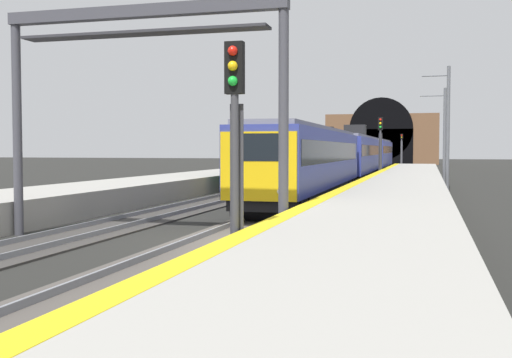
{
  "coord_description": "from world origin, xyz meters",
  "views": [
    {
      "loc": [
        -17.19,
        -5.72,
        2.68
      ],
      "look_at": [
        5.75,
        0.58,
        1.55
      ],
      "focal_mm": 44.02,
      "sensor_mm": 36.0,
      "label": 1
    }
  ],
  "objects_px": {
    "train_adjacent_platform": "(307,153)",
    "catenary_mast_far": "(448,127)",
    "railway_signal_mid": "(380,143)",
    "train_main_approaching": "(354,156)",
    "catenary_mast_near": "(444,135)",
    "overhead_signal_gantry": "(142,63)",
    "railway_signal_near": "(235,136)",
    "railway_signal_far": "(402,148)"
  },
  "relations": [
    {
      "from": "railway_signal_mid",
      "to": "catenary_mast_far",
      "type": "distance_m",
      "value": 11.25
    },
    {
      "from": "train_adjacent_platform",
      "to": "railway_signal_far",
      "type": "xyz_separation_m",
      "value": [
        39.65,
        -6.63,
        0.57
      ]
    },
    {
      "from": "catenary_mast_near",
      "to": "railway_signal_far",
      "type": "bearing_deg",
      "value": 6.47
    },
    {
      "from": "train_main_approaching",
      "to": "railway_signal_near",
      "type": "distance_m",
      "value": 38.54
    },
    {
      "from": "overhead_signal_gantry",
      "to": "train_adjacent_platform",
      "type": "bearing_deg",
      "value": 3.53
    },
    {
      "from": "train_adjacent_platform",
      "to": "catenary_mast_far",
      "type": "distance_m",
      "value": 17.41
    },
    {
      "from": "overhead_signal_gantry",
      "to": "catenary_mast_near",
      "type": "bearing_deg",
      "value": -15.18
    },
    {
      "from": "overhead_signal_gantry",
      "to": "catenary_mast_far",
      "type": "xyz_separation_m",
      "value": [
        25.32,
        -9.25,
        -1.11
      ]
    },
    {
      "from": "train_adjacent_platform",
      "to": "catenary_mast_near",
      "type": "relative_size",
      "value": 5.38
    },
    {
      "from": "train_main_approaching",
      "to": "train_adjacent_platform",
      "type": "height_order",
      "value": "train_adjacent_platform"
    },
    {
      "from": "overhead_signal_gantry",
      "to": "catenary_mast_near",
      "type": "height_order",
      "value": "catenary_mast_near"
    },
    {
      "from": "railway_signal_near",
      "to": "railway_signal_mid",
      "type": "distance_m",
      "value": 40.02
    },
    {
      "from": "railway_signal_near",
      "to": "catenary_mast_far",
      "type": "distance_m",
      "value": 30.4
    },
    {
      "from": "railway_signal_far",
      "to": "overhead_signal_gantry",
      "type": "height_order",
      "value": "overhead_signal_gantry"
    },
    {
      "from": "catenary_mast_near",
      "to": "catenary_mast_far",
      "type": "relative_size",
      "value": 0.93
    },
    {
      "from": "railway_signal_near",
      "to": "catenary_mast_near",
      "type": "height_order",
      "value": "catenary_mast_near"
    },
    {
      "from": "train_adjacent_platform",
      "to": "railway_signal_mid",
      "type": "bearing_deg",
      "value": 66.49
    },
    {
      "from": "railway_signal_near",
      "to": "railway_signal_far",
      "type": "distance_m",
      "value": 82.48
    },
    {
      "from": "train_main_approaching",
      "to": "railway_signal_mid",
      "type": "bearing_deg",
      "value": 128.08
    },
    {
      "from": "train_main_approaching",
      "to": "railway_signal_far",
      "type": "xyz_separation_m",
      "value": [
        44.0,
        -1.93,
        0.75
      ]
    },
    {
      "from": "train_main_approaching",
      "to": "railway_signal_near",
      "type": "relative_size",
      "value": 12.5
    },
    {
      "from": "train_adjacent_platform",
      "to": "railway_signal_near",
      "type": "xyz_separation_m",
      "value": [
        -42.82,
        -6.63,
        0.62
      ]
    },
    {
      "from": "train_main_approaching",
      "to": "catenary_mast_near",
      "type": "relative_size",
      "value": 8.15
    },
    {
      "from": "railway_signal_mid",
      "to": "train_main_approaching",
      "type": "bearing_deg",
      "value": -51.41
    },
    {
      "from": "train_adjacent_platform",
      "to": "catenary_mast_near",
      "type": "height_order",
      "value": "catenary_mast_near"
    },
    {
      "from": "train_adjacent_platform",
      "to": "catenary_mast_far",
      "type": "xyz_separation_m",
      "value": [
        -12.86,
        -11.61,
        1.76
      ]
    },
    {
      "from": "railway_signal_mid",
      "to": "catenary_mast_near",
      "type": "xyz_separation_m",
      "value": [
        -1.31,
        -4.97,
        0.62
      ]
    },
    {
      "from": "overhead_signal_gantry",
      "to": "catenary_mast_near",
      "type": "xyz_separation_m",
      "value": [
        34.07,
        -9.25,
        -1.38
      ]
    },
    {
      "from": "overhead_signal_gantry",
      "to": "catenary_mast_near",
      "type": "relative_size",
      "value": 1.18
    },
    {
      "from": "railway_signal_mid",
      "to": "train_adjacent_platform",
      "type": "bearing_deg",
      "value": -112.92
    },
    {
      "from": "railway_signal_far",
      "to": "railway_signal_near",
      "type": "bearing_deg",
      "value": 0.0
    },
    {
      "from": "train_main_approaching",
      "to": "railway_signal_far",
      "type": "distance_m",
      "value": 44.05
    },
    {
      "from": "train_main_approaching",
      "to": "railway_signal_near",
      "type": "xyz_separation_m",
      "value": [
        -38.48,
        -1.93,
        0.8
      ]
    },
    {
      "from": "catenary_mast_near",
      "to": "catenary_mast_far",
      "type": "distance_m",
      "value": 8.75
    },
    {
      "from": "train_adjacent_platform",
      "to": "overhead_signal_gantry",
      "type": "xyz_separation_m",
      "value": [
        -38.18,
        -2.35,
        2.87
      ]
    },
    {
      "from": "railway_signal_far",
      "to": "catenary_mast_near",
      "type": "bearing_deg",
      "value": 6.47
    },
    {
      "from": "overhead_signal_gantry",
      "to": "catenary_mast_far",
      "type": "distance_m",
      "value": 26.98
    },
    {
      "from": "railway_signal_near",
      "to": "overhead_signal_gantry",
      "type": "xyz_separation_m",
      "value": [
        4.64,
        4.28,
        2.25
      ]
    },
    {
      "from": "railway_signal_mid",
      "to": "catenary_mast_near",
      "type": "height_order",
      "value": "catenary_mast_near"
    },
    {
      "from": "railway_signal_far",
      "to": "catenary_mast_far",
      "type": "height_order",
      "value": "catenary_mast_far"
    },
    {
      "from": "railway_signal_near",
      "to": "railway_signal_mid",
      "type": "height_order",
      "value": "railway_signal_mid"
    },
    {
      "from": "train_main_approaching",
      "to": "catenary_mast_far",
      "type": "bearing_deg",
      "value": 38.5
    }
  ]
}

